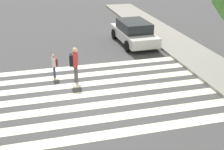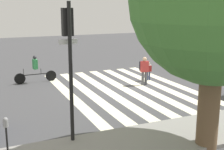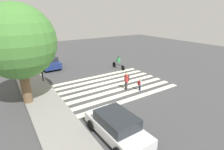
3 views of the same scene
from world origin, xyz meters
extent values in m
plane|color=#444447|center=(0.00, 0.00, 0.00)|extent=(60.00, 60.00, 0.00)
cube|color=#F2EDCC|center=(-3.02, 0.00, 0.00)|extent=(0.53, 10.00, 0.01)
cube|color=#F2EDCC|center=(-2.01, 0.00, 0.00)|extent=(0.53, 10.00, 0.01)
cube|color=#F2EDCC|center=(-1.01, 0.00, 0.00)|extent=(0.53, 10.00, 0.01)
cube|color=#F2EDCC|center=(0.00, 0.00, 0.00)|extent=(0.53, 10.00, 0.01)
cube|color=#F2EDCC|center=(1.01, 0.00, 0.00)|extent=(0.53, 10.00, 0.01)
cube|color=#F2EDCC|center=(2.01, 0.00, 0.00)|extent=(0.53, 10.00, 0.01)
cube|color=#F2EDCC|center=(3.02, 0.00, 0.00)|extent=(0.53, 10.00, 0.01)
cylinder|color=#4C4C51|center=(-1.49, -0.41, 0.38)|extent=(0.14, 0.14, 0.76)
cylinder|color=#4C4C51|center=(-1.29, -0.41, 0.38)|extent=(0.14, 0.14, 0.76)
cube|color=#B73333|center=(-1.39, -0.41, 1.05)|extent=(0.47, 0.29, 0.60)
sphere|color=tan|center=(-1.39, -0.41, 1.47)|extent=(0.24, 0.24, 0.24)
cube|color=black|center=(-1.35, -0.58, 1.05)|extent=(0.36, 0.22, 0.50)
cylinder|color=navy|center=(-2.24, -1.30, 0.26)|extent=(0.10, 0.10, 0.52)
cylinder|color=navy|center=(-2.10, -1.30, 0.26)|extent=(0.10, 0.10, 0.52)
cube|color=silver|center=(-2.17, -1.30, 0.72)|extent=(0.31, 0.15, 0.41)
sphere|color=tan|center=(-2.17, -1.30, 1.01)|extent=(0.16, 0.16, 0.16)
cube|color=maroon|center=(-2.17, -1.17, 0.72)|extent=(0.23, 0.12, 0.35)
cube|color=silver|center=(-6.06, 3.85, 0.54)|extent=(4.25, 1.84, 0.56)
cube|color=#23282D|center=(-6.06, 3.85, 1.10)|extent=(2.35, 1.65, 0.57)
cylinder|color=black|center=(-4.78, 4.73, 0.32)|extent=(0.65, 0.22, 0.64)
cylinder|color=black|center=(-4.73, 3.04, 0.32)|extent=(0.65, 0.22, 0.64)
cylinder|color=black|center=(-7.38, 4.66, 0.32)|extent=(0.65, 0.22, 0.64)
cylinder|color=black|center=(-7.34, 2.97, 0.32)|extent=(0.65, 0.22, 0.64)
camera|label=1|loc=(11.27, -2.13, 5.77)|focal=50.00mm
camera|label=2|loc=(7.10, 14.38, 4.41)|focal=50.00mm
camera|label=3|loc=(-12.53, 8.40, 6.42)|focal=28.00mm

